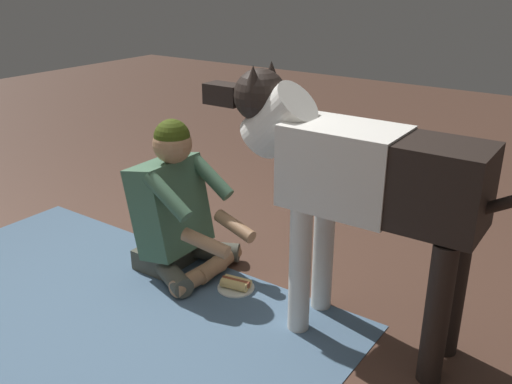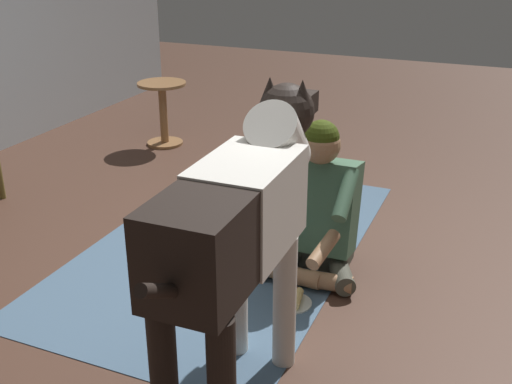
# 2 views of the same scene
# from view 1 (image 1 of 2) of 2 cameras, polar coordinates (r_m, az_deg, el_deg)

# --- Properties ---
(ground_plane) EXTENTS (13.02, 13.02, 0.00)m
(ground_plane) POSITION_cam_1_polar(r_m,az_deg,el_deg) (2.93, -11.01, -11.78)
(ground_plane) COLOR #4C3126
(area_rug) EXTENTS (2.54, 1.50, 0.01)m
(area_rug) POSITION_cam_1_polar(r_m,az_deg,el_deg) (2.98, -16.58, -11.68)
(area_rug) COLOR #49647E
(area_rug) RESTS_ON ground
(person_sitting_on_floor) EXTENTS (0.66, 0.58, 0.88)m
(person_sitting_on_floor) POSITION_cam_1_polar(r_m,az_deg,el_deg) (3.11, -8.11, -1.88)
(person_sitting_on_floor) COLOR #49493D
(person_sitting_on_floor) RESTS_ON ground
(large_dog) EXTENTS (1.51, 0.34, 1.22)m
(large_dog) POSITION_cam_1_polar(r_m,az_deg,el_deg) (2.42, 10.16, 1.49)
(large_dog) COLOR silver
(large_dog) RESTS_ON ground
(hot_dog_on_plate) EXTENTS (0.20, 0.20, 0.06)m
(hot_dog_on_plate) POSITION_cam_1_polar(r_m,az_deg,el_deg) (3.04, -2.07, -9.44)
(hot_dog_on_plate) COLOR silver
(hot_dog_on_plate) RESTS_ON ground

